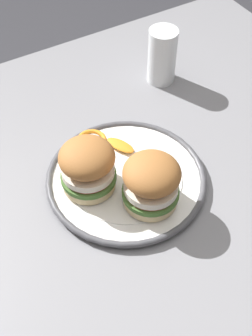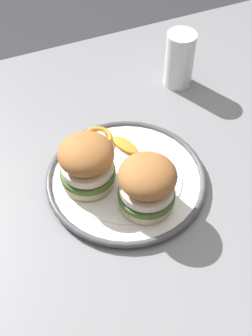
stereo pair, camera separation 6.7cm
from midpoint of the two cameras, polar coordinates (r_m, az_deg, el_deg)
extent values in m
plane|color=#333338|center=(1.50, -1.89, -19.95)|extent=(8.00, 8.00, 0.00)
cube|color=gray|center=(0.86, -3.11, -2.88)|extent=(1.23, 0.94, 0.03)
cube|color=gray|center=(1.58, 8.24, 7.26)|extent=(0.06, 0.06, 0.71)
cylinder|color=white|center=(0.85, -2.25, -1.59)|extent=(0.28, 0.28, 0.01)
torus|color=#4C4C51|center=(0.84, -2.26, -1.34)|extent=(0.30, 0.30, 0.01)
cylinder|color=white|center=(0.84, -2.26, -1.29)|extent=(0.21, 0.21, 0.00)
cylinder|color=beige|center=(0.80, 0.69, -3.77)|extent=(0.10, 0.10, 0.02)
cylinder|color=#477033|center=(0.79, 0.70, -3.16)|extent=(0.10, 0.10, 0.01)
cylinder|color=#BC3828|center=(0.78, 0.71, -2.81)|extent=(0.09, 0.09, 0.01)
cylinder|color=silver|center=(0.77, 0.72, -2.36)|extent=(0.10, 0.10, 0.01)
ellipsoid|color=#A36633|center=(0.75, 0.74, -0.80)|extent=(0.14, 0.14, 0.05)
cylinder|color=beige|center=(0.83, -7.01, -1.75)|extent=(0.10, 0.10, 0.02)
cylinder|color=#477033|center=(0.81, -7.10, -1.14)|extent=(0.10, 0.10, 0.01)
cylinder|color=#BC3828|center=(0.81, -7.16, -0.78)|extent=(0.09, 0.09, 0.01)
cylinder|color=silver|center=(0.80, -7.22, -0.33)|extent=(0.10, 0.10, 0.01)
ellipsoid|color=#A36633|center=(0.78, -7.46, 1.24)|extent=(0.14, 0.14, 0.05)
torus|color=orange|center=(0.90, -6.64, 3.31)|extent=(0.09, 0.09, 0.01)
cylinder|color=#F4E5C6|center=(0.90, -6.63, 3.18)|extent=(0.04, 0.04, 0.00)
ellipsoid|color=orange|center=(0.85, 1.51, 0.38)|extent=(0.07, 0.07, 0.01)
ellipsoid|color=orange|center=(0.89, -2.88, 2.80)|extent=(0.05, 0.07, 0.01)
cylinder|color=white|center=(1.03, 2.70, 13.91)|extent=(0.06, 0.06, 0.13)
cylinder|color=#5B2D19|center=(1.06, 2.62, 12.23)|extent=(0.06, 0.06, 0.05)
camera|label=1|loc=(0.03, -92.33, -2.74)|focal=48.15mm
camera|label=2|loc=(0.03, 87.67, 2.74)|focal=48.15mm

